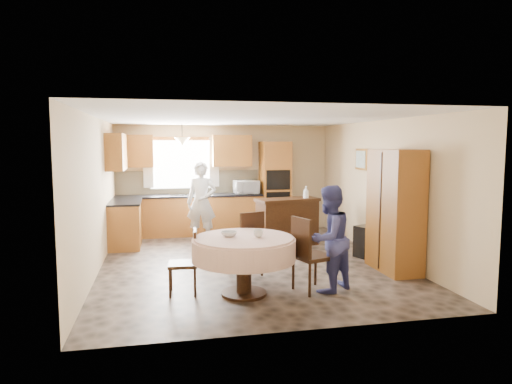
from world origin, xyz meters
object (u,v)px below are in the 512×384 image
at_px(chair_back, 248,240).
at_px(person_dining, 329,239).
at_px(oven_tower, 275,187).
at_px(cupboard, 395,211).
at_px(chair_left, 188,258).
at_px(chair_right, 308,251).
at_px(sideboard, 287,223).
at_px(person_sink, 202,203).
at_px(dining_table, 244,250).

height_order(chair_back, person_dining, person_dining).
bearing_deg(oven_tower, cupboard, -73.77).
distance_m(chair_left, chair_right, 1.67).
distance_m(sideboard, person_dining, 2.96).
height_order(oven_tower, chair_back, oven_tower).
bearing_deg(cupboard, person_sink, 136.00).
bearing_deg(oven_tower, person_sink, -153.57).
height_order(cupboard, dining_table, cupboard).
xyz_separation_m(oven_tower, chair_back, (-1.32, -3.49, -0.49)).
relative_size(chair_right, person_dining, 0.71).
bearing_deg(oven_tower, person_dining, -94.51).
relative_size(chair_right, person_sink, 0.62).
relative_size(cupboard, chair_back, 1.93).
xyz_separation_m(sideboard, dining_table, (-1.43, -2.86, 0.18)).
height_order(sideboard, chair_left, sideboard).
height_order(oven_tower, person_dining, oven_tower).
relative_size(chair_left, chair_back, 0.87).
xyz_separation_m(person_sink, person_dining, (1.46, -3.54, -0.10)).
bearing_deg(sideboard, chair_left, -142.09).
xyz_separation_m(oven_tower, dining_table, (-1.55, -4.36, -0.43)).
xyz_separation_m(cupboard, dining_table, (-2.62, -0.69, -0.36)).
bearing_deg(chair_right, person_sink, 0.38).
bearing_deg(chair_back, oven_tower, -132.33).
xyz_separation_m(dining_table, chair_left, (-0.74, 0.21, -0.13)).
height_order(sideboard, cupboard, cupboard).
height_order(oven_tower, cupboard, oven_tower).
distance_m(dining_table, chair_left, 0.79).
bearing_deg(dining_table, chair_left, 164.06).
bearing_deg(chair_left, cupboard, 102.03).
distance_m(chair_right, person_dining, 0.34).
height_order(chair_right, person_dining, person_dining).
bearing_deg(sideboard, dining_table, -129.24).
distance_m(cupboard, person_dining, 1.63).
xyz_separation_m(dining_table, person_sink, (-0.26, 3.46, 0.22)).
xyz_separation_m(oven_tower, person_sink, (-1.81, -0.90, -0.21)).
bearing_deg(cupboard, chair_right, -156.61).
distance_m(oven_tower, sideboard, 1.63).
distance_m(dining_table, person_sink, 3.48).
bearing_deg(chair_back, person_sink, -100.95).
distance_m(oven_tower, dining_table, 4.65).
relative_size(chair_back, person_dining, 0.69).
distance_m(sideboard, chair_left, 3.42).
height_order(chair_left, person_dining, person_dining).
relative_size(sideboard, person_dining, 0.85).
xyz_separation_m(oven_tower, chair_right, (-0.65, -4.42, -0.47)).
distance_m(chair_left, person_sink, 3.31).
bearing_deg(person_dining, chair_right, -35.01).
relative_size(oven_tower, chair_right, 2.00).
xyz_separation_m(chair_right, person_dining, (0.30, -0.02, 0.16)).
distance_m(cupboard, dining_table, 2.73).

